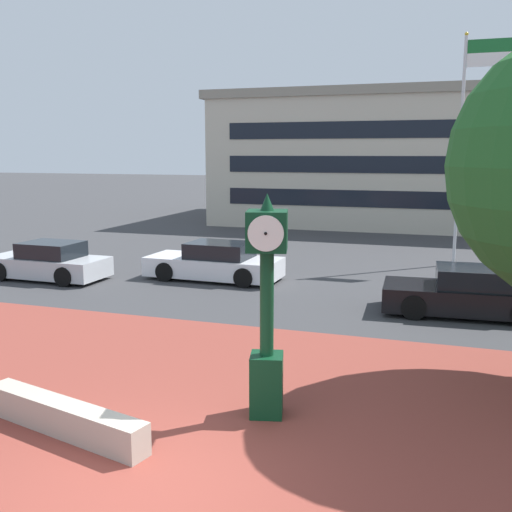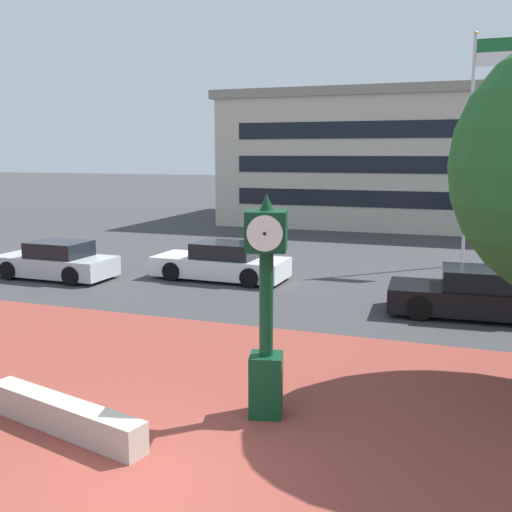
% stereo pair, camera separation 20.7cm
% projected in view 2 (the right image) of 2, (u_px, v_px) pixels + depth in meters
% --- Properties ---
extents(ground_plane, '(200.00, 200.00, 0.00)m').
position_uv_depth(ground_plane, '(144.00, 484.00, 7.74)').
color(ground_plane, '#38383A').
extents(plaza_brick_paving, '(44.00, 11.20, 0.01)m').
position_uv_depth(plaza_brick_paving, '(197.00, 431.00, 9.23)').
color(plaza_brick_paving, brown).
rests_on(plaza_brick_paving, ground).
extents(planter_wall, '(3.20, 1.15, 0.50)m').
position_uv_depth(planter_wall, '(64.00, 416.00, 9.17)').
color(planter_wall, '#ADA393').
rests_on(planter_wall, ground).
extents(street_clock, '(0.76, 0.80, 3.64)m').
position_uv_depth(street_clock, '(266.00, 309.00, 9.49)').
color(street_clock, '#0C381E').
rests_on(street_clock, ground).
extents(car_street_near, '(4.15, 1.89, 1.28)m').
position_uv_depth(car_street_near, '(56.00, 262.00, 20.39)').
color(car_street_near, '#B7BABF').
rests_on(car_street_near, ground).
extents(car_street_mid, '(4.59, 1.99, 1.28)m').
position_uv_depth(car_street_mid, '(222.00, 263.00, 20.19)').
color(car_street_mid, silver).
rests_on(car_street_mid, ground).
extents(car_street_far, '(4.36, 2.12, 1.28)m').
position_uv_depth(car_street_far, '(474.00, 295.00, 15.64)').
color(car_street_far, black).
rests_on(car_street_far, ground).
extents(flagpole_primary, '(1.76, 0.14, 8.55)m').
position_uv_depth(flagpole_primary, '(476.00, 129.00, 21.80)').
color(flagpole_primary, silver).
rests_on(flagpole_primary, ground).
extents(civic_building, '(30.80, 13.98, 7.77)m').
position_uv_depth(civic_building, '(491.00, 159.00, 35.80)').
color(civic_building, beige).
rests_on(civic_building, ground).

